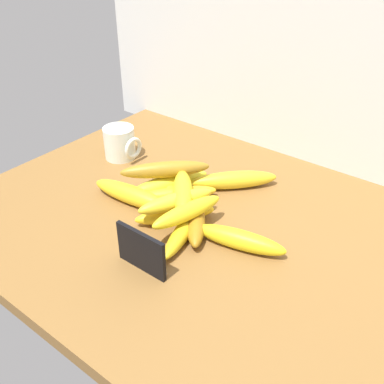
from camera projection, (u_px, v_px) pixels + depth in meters
The scene contains 17 objects.
counter_top at pixel (215, 234), 93.12cm from camera, with size 110.00×76.00×3.00cm, color brown.
back_wall at pixel (319, 33), 100.81cm from camera, with size 130.00×2.00×70.00cm, color silver.
chalkboard_sign at pixel (142, 252), 80.01cm from camera, with size 11.00×1.80×8.40cm.
coffee_mug at pixel (120, 143), 115.95cm from camera, with size 9.53×8.03×8.34cm.
banana_0 at pixel (196, 219), 91.53cm from camera, with size 17.65×3.95×3.95cm, color #9E6E18.
banana_1 at pixel (132, 195), 98.96cm from camera, with size 20.55×4.27×4.27cm, color yellow.
banana_2 at pixel (182, 203), 97.00cm from camera, with size 18.42×3.44×3.44cm, color yellow.
banana_3 at pixel (170, 184), 102.86cm from camera, with size 19.56×4.38×4.38cm, color yellow.
banana_4 at pixel (175, 215), 93.37cm from camera, with size 17.02×3.43×3.43cm, color yellow.
banana_5 at pixel (234, 180), 104.40cm from camera, with size 20.63×4.17×4.17cm, color yellow.
banana_6 at pixel (240, 240), 86.04cm from camera, with size 18.46×3.95×3.95cm, color yellow.
banana_7 at pixel (176, 194), 99.87cm from camera, with size 18.55×3.44×3.44cm, color yellow.
banana_8 at pixel (185, 229), 89.27cm from camera, with size 19.35×3.38×3.38cm, color gold.
banana_9 at pixel (187, 212), 88.37cm from camera, with size 16.63×3.48×3.48cm, color yellow.
banana_10 at pixel (165, 169), 100.23cm from camera, with size 20.24×3.73×3.73cm, color olive.
banana_11 at pixel (182, 192), 93.57cm from camera, with size 16.27×4.20×4.20cm, color yellow.
banana_12 at pixel (176, 201), 91.40cm from camera, with size 16.59×3.51×3.51cm, color yellow.
Camera 1 is at (41.32, -60.95, 59.37)cm, focal length 41.73 mm.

